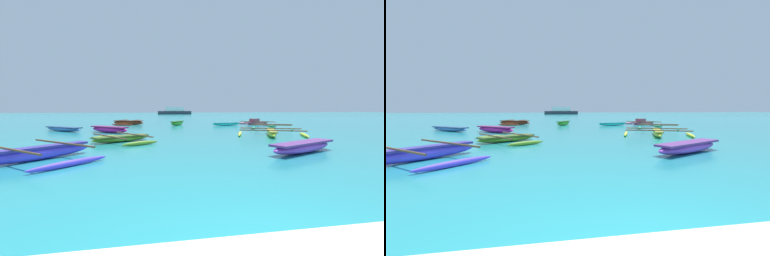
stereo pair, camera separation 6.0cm
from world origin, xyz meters
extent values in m
ellipsoid|color=#24DCD6|center=(6.83, 23.48, 0.16)|extent=(3.19, 1.17, 0.32)
cube|color=teal|center=(6.83, 23.48, 0.28)|extent=(2.94, 1.09, 0.08)
ellipsoid|color=green|center=(1.90, 24.97, 0.22)|extent=(1.91, 2.58, 0.45)
cube|color=#2A6521|center=(1.90, 24.97, 0.41)|extent=(1.78, 2.38, 0.08)
ellipsoid|color=purple|center=(4.61, 7.11, 0.22)|extent=(3.70, 2.33, 0.43)
cube|color=#633179|center=(4.61, 7.11, 0.39)|extent=(3.41, 2.17, 0.08)
ellipsoid|color=#553CE8|center=(-5.16, 7.46, 0.23)|extent=(2.99, 3.14, 0.46)
cube|color=#3B2E8C|center=(-5.16, 7.46, 0.42)|extent=(2.76, 2.90, 0.08)
cylinder|color=brown|center=(-4.57, 8.09, 0.48)|extent=(2.75, 2.59, 0.07)
cylinder|color=brown|center=(-5.75, 6.84, 0.48)|extent=(2.75, 2.59, 0.07)
ellipsoid|color=#553CE8|center=(-6.51, 8.73, 0.10)|extent=(1.92, 2.03, 0.20)
ellipsoid|color=#553CE8|center=(-3.81, 6.20, 0.10)|extent=(1.92, 2.03, 0.20)
ellipsoid|color=#DB607F|center=(10.62, 24.26, 0.16)|extent=(3.31, 1.98, 0.33)
cube|color=#854153|center=(10.62, 24.26, 0.29)|extent=(3.06, 1.85, 0.08)
cube|color=#854153|center=(10.25, 24.10, 0.51)|extent=(1.10, 0.95, 0.36)
cylinder|color=brown|center=(11.30, 24.55, 0.35)|extent=(1.50, 3.42, 0.07)
cylinder|color=brown|center=(9.94, 23.98, 0.35)|extent=(1.50, 3.42, 0.07)
ellipsoid|color=#DB607F|center=(9.90, 25.96, 0.10)|extent=(2.31, 1.13, 0.20)
ellipsoid|color=#DB607F|center=(11.34, 22.57, 0.10)|extent=(2.31, 1.13, 0.20)
ellipsoid|color=#447AC8|center=(-7.76, 19.45, 0.17)|extent=(3.47, 3.03, 0.35)
cube|color=#324F7B|center=(-7.76, 19.45, 0.31)|extent=(3.21, 2.81, 0.08)
ellipsoid|color=#D52192|center=(-4.11, 17.59, 0.23)|extent=(3.15, 3.00, 0.45)
cube|color=#821E5D|center=(-4.11, 17.59, 0.41)|extent=(2.91, 2.78, 0.08)
ellipsoid|color=#27C887|center=(9.03, 17.86, 0.20)|extent=(1.83, 2.36, 0.40)
cube|color=#227B57|center=(9.03, 17.86, 0.36)|extent=(1.70, 2.18, 0.08)
cylinder|color=brown|center=(9.34, 18.33, 0.42)|extent=(2.62, 1.80, 0.07)
cylinder|color=brown|center=(8.71, 17.40, 0.42)|extent=(2.62, 1.80, 0.07)
ellipsoid|color=#27C887|center=(7.74, 18.74, 0.10)|extent=(1.01, 1.35, 0.20)
ellipsoid|color=#27C887|center=(10.32, 16.99, 0.10)|extent=(1.01, 1.35, 0.20)
ellipsoid|color=maroon|center=(-3.27, 26.97, 0.23)|extent=(3.49, 1.95, 0.47)
cube|color=#5A2619|center=(-3.27, 26.97, 0.43)|extent=(3.22, 1.82, 0.08)
cylinder|color=brown|center=(-2.55, 26.69, 0.49)|extent=(1.13, 2.77, 0.07)
cylinder|color=brown|center=(-3.99, 27.25, 0.49)|extent=(1.13, 2.77, 0.07)
ellipsoid|color=maroon|center=(-2.74, 28.34, 0.10)|extent=(2.30, 1.05, 0.20)
ellipsoid|color=maroon|center=(-3.80, 25.60, 0.10)|extent=(2.30, 1.05, 0.20)
ellipsoid|color=olive|center=(-2.79, 12.01, 0.16)|extent=(3.13, 2.39, 0.32)
cube|color=#435D21|center=(-2.79, 12.01, 0.28)|extent=(2.90, 2.22, 0.08)
cylinder|color=brown|center=(-2.18, 12.40, 0.34)|extent=(2.08, 3.22, 0.07)
cylinder|color=brown|center=(-3.40, 11.62, 0.34)|extent=(2.08, 3.22, 0.07)
ellipsoid|color=olive|center=(-3.80, 13.60, 0.10)|extent=(1.76, 1.22, 0.20)
ellipsoid|color=olive|center=(-1.78, 10.42, 0.10)|extent=(1.76, 1.22, 0.20)
ellipsoid|color=yellow|center=(6.49, 13.25, 0.20)|extent=(1.97, 3.79, 0.40)
cube|color=olive|center=(6.49, 13.25, 0.36)|extent=(1.83, 3.50, 0.08)
cylinder|color=brown|center=(6.84, 14.07, 0.42)|extent=(3.69, 1.63, 0.07)
cylinder|color=brown|center=(6.15, 12.44, 0.42)|extent=(3.69, 1.63, 0.07)
ellipsoid|color=yellow|center=(4.66, 14.04, 0.10)|extent=(1.24, 2.54, 0.20)
ellipsoid|color=yellow|center=(8.33, 12.47, 0.10)|extent=(1.24, 2.54, 0.20)
cube|color=#2D333D|center=(8.11, 79.09, 0.52)|extent=(10.45, 2.30, 1.04)
cube|color=white|center=(8.11, 79.09, 1.67)|extent=(5.75, 1.95, 1.25)
camera|label=1|loc=(-1.62, -2.01, 1.74)|focal=24.00mm
camera|label=2|loc=(-1.56, -2.02, 1.74)|focal=24.00mm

